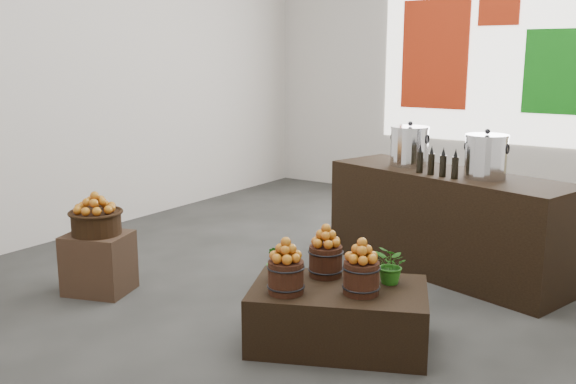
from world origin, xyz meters
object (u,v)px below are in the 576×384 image
Objects in this scene: wicker_basket at (96,223)px; counter at (447,222)px; crate at (99,263)px; display_table at (338,316)px; stock_pot_center at (486,158)px; stock_pot_left at (409,147)px.

wicker_basket is 2.98m from counter.
crate is 2.10m from display_table.
wicker_basket is 0.34× the size of display_table.
stock_pot_center is (2.47, 1.97, 0.49)m from wicker_basket.
display_table is 3.37× the size of stock_pot_left.
stock_pot_left reaches higher than display_table.
wicker_basket is 1.15× the size of stock_pot_center.
crate is 3.27m from stock_pot_center.
display_table is 0.52× the size of counter.
wicker_basket reaches higher than display_table.
stock_pot_left is at bearing 52.10° from crate.
display_table is (2.09, 0.25, -0.05)m from crate.
crate is at bearing 0.00° from wicker_basket.
counter is 0.71m from stock_pot_center.
wicker_basket is at bearing -141.45° from stock_pot_center.
wicker_basket is 0.18× the size of counter.
stock_pot_center is (0.39, 1.72, 0.87)m from display_table.
stock_pot_left is (-0.38, 1.94, 0.87)m from display_table.
wicker_basket is 2.82m from stock_pot_left.
counter is 0.77m from stock_pot_left.
stock_pot_left and stock_pot_center have the same top height.
stock_pot_center reaches higher than counter.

